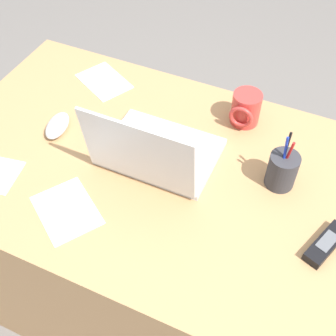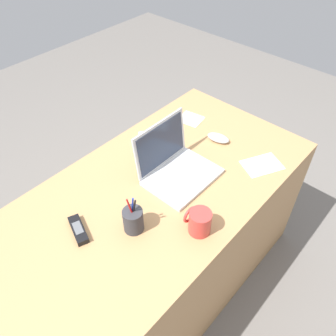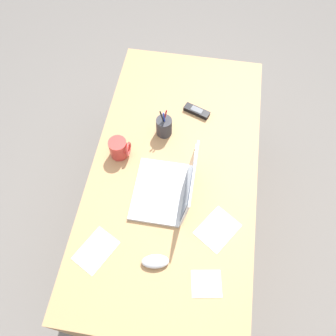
{
  "view_description": "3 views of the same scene",
  "coord_description": "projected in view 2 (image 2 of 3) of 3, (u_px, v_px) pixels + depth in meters",
  "views": [
    {
      "loc": [
        -0.24,
        0.73,
        1.7
      ],
      "look_at": [
        0.08,
        0.02,
        0.79
      ],
      "focal_mm": 47.53,
      "sensor_mm": 36.0,
      "label": 1
    },
    {
      "loc": [
        -0.72,
        -0.73,
        1.87
      ],
      "look_at": [
        0.1,
        0.0,
        0.82
      ],
      "focal_mm": 37.04,
      "sensor_mm": 36.0,
      "label": 2
    },
    {
      "loc": [
        0.82,
        0.1,
        2.22
      ],
      "look_at": [
        0.05,
        -0.02,
        0.84
      ],
      "focal_mm": 37.17,
      "sensor_mm": 36.0,
      "label": 3
    }
  ],
  "objects": [
    {
      "name": "paper_note_near_laptop",
      "position": [
        191.0,
        119.0,
        1.88
      ],
      "size": [
        0.13,
        0.14,
        0.0
      ],
      "primitive_type": "cube",
      "rotation": [
        0.0,
        0.0,
        0.17
      ],
      "color": "white",
      "rests_on": "desk"
    },
    {
      "name": "pen_holder",
      "position": [
        133.0,
        220.0,
        1.32
      ],
      "size": [
        0.08,
        0.08,
        0.17
      ],
      "color": "#333338",
      "rests_on": "desk"
    },
    {
      "name": "cordless_phone",
      "position": [
        78.0,
        230.0,
        1.34
      ],
      "size": [
        0.09,
        0.14,
        0.03
      ],
      "color": "black",
      "rests_on": "desk"
    },
    {
      "name": "laptop",
      "position": [
        176.0,
        166.0,
        1.55
      ],
      "size": [
        0.32,
        0.27,
        0.24
      ],
      "color": "silver",
      "rests_on": "desk"
    },
    {
      "name": "paper_note_left",
      "position": [
        262.0,
        165.0,
        1.62
      ],
      "size": [
        0.21,
        0.19,
        0.0
      ],
      "primitive_type": "cube",
      "rotation": [
        0.0,
        0.0,
        -0.48
      ],
      "color": "white",
      "rests_on": "desk"
    },
    {
      "name": "ground_plane",
      "position": [
        157.0,
        277.0,
        2.03
      ],
      "size": [
        6.0,
        6.0,
        0.0
      ],
      "primitive_type": "plane",
      "color": "slate"
    },
    {
      "name": "computer_mouse",
      "position": [
        218.0,
        138.0,
        1.74
      ],
      "size": [
        0.08,
        0.12,
        0.04
      ],
      "primitive_type": "ellipsoid",
      "rotation": [
        0.0,
        0.0,
        0.2
      ],
      "color": "silver",
      "rests_on": "desk"
    },
    {
      "name": "desk",
      "position": [
        156.0,
        240.0,
        1.77
      ],
      "size": [
        1.55,
        0.8,
        0.76
      ],
      "primitive_type": "cube",
      "color": "tan",
      "rests_on": "ground"
    },
    {
      "name": "paper_note_right",
      "position": [
        158.0,
        138.0,
        1.77
      ],
      "size": [
        0.22,
        0.21,
        0.0
      ],
      "primitive_type": "cube",
      "rotation": [
        0.0,
        0.0,
        -0.6
      ],
      "color": "white",
      "rests_on": "desk"
    },
    {
      "name": "coffee_mug_white",
      "position": [
        199.0,
        222.0,
        1.32
      ],
      "size": [
        0.09,
        0.1,
        0.1
      ],
      "color": "#C63833",
      "rests_on": "desk"
    }
  ]
}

